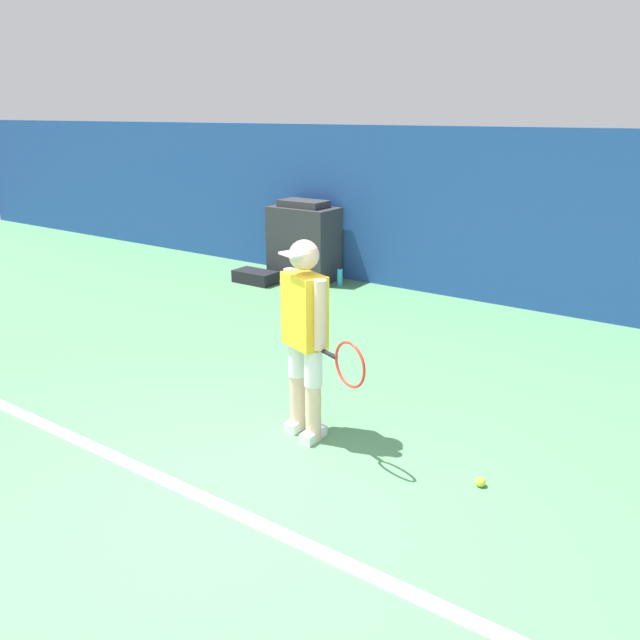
% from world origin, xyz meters
% --- Properties ---
extents(ground_plane, '(24.00, 24.00, 0.00)m').
position_xyz_m(ground_plane, '(0.00, 0.00, 0.00)').
color(ground_plane, '#518C5B').
extents(back_wall, '(24.00, 0.10, 2.22)m').
position_xyz_m(back_wall, '(0.00, 5.42, 1.11)').
color(back_wall, '#234C99').
rests_on(back_wall, ground_plane).
extents(court_baseline, '(21.60, 0.10, 0.01)m').
position_xyz_m(court_baseline, '(0.00, 0.08, 0.01)').
color(court_baseline, white).
rests_on(court_baseline, ground_plane).
extents(tennis_player, '(0.90, 0.42, 1.54)m').
position_xyz_m(tennis_player, '(-0.21, 1.16, 0.85)').
color(tennis_player, beige).
rests_on(tennis_player, ground_plane).
extents(tennis_ball, '(0.07, 0.07, 0.07)m').
position_xyz_m(tennis_ball, '(1.17, 1.24, 0.03)').
color(tennis_ball, '#D1E533').
rests_on(tennis_ball, ground_plane).
extents(covered_chair, '(0.99, 0.57, 1.17)m').
position_xyz_m(covered_chair, '(-3.04, 5.04, 0.56)').
color(covered_chair, '#333338').
rests_on(covered_chair, ground_plane).
extents(equipment_bag, '(0.63, 0.35, 0.18)m').
position_xyz_m(equipment_bag, '(-3.48, 4.43, 0.09)').
color(equipment_bag, black).
rests_on(equipment_bag, ground_plane).
extents(water_bottle, '(0.08, 0.08, 0.27)m').
position_xyz_m(water_bottle, '(-2.37, 4.98, 0.13)').
color(water_bottle, '#33ADD6').
rests_on(water_bottle, ground_plane).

